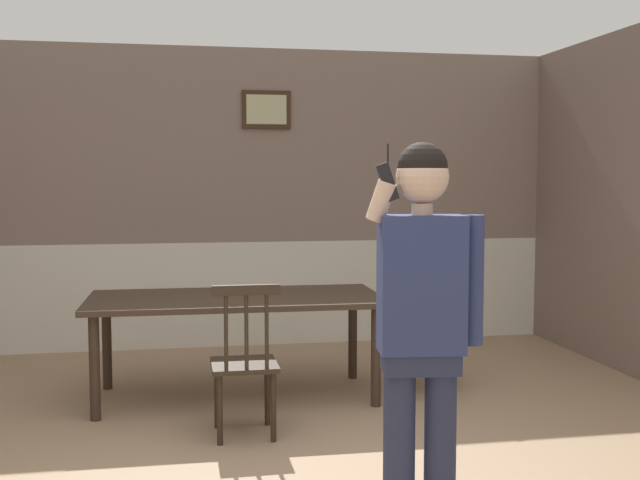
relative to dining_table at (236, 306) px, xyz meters
The scene contains 5 objects.
room_back_partition 1.92m from the dining_table, 86.00° to the left, with size 6.18×0.17×2.79m.
dining_table is the anchor object (origin of this frame).
chair_near_window 1.45m from the dining_table, ahead, with size 0.43×0.43×0.98m.
chair_by_doorway 0.90m from the dining_table, 90.80° to the right, with size 0.40×0.40×0.96m.
person_figure 2.47m from the dining_table, 75.09° to the right, with size 0.53×0.24×1.74m.
Camera 1 is at (-0.53, -3.75, 1.59)m, focal length 43.41 mm.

